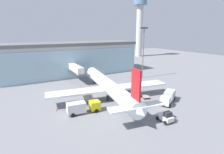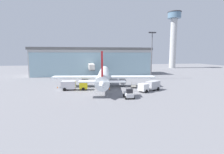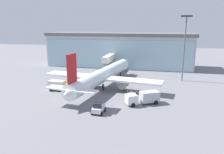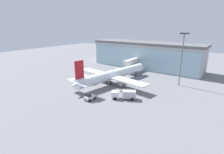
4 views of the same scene
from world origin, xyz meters
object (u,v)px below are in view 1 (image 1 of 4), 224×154
object	(u,v)px
airplane	(109,86)
catering_truck	(82,107)
fuel_truck	(168,97)
pushback_tug	(166,117)
jet_bridge	(74,68)
apron_light_mast	(143,49)
control_tower	(140,21)
safety_cone_wingtip	(56,110)
safety_cone_nose	(124,104)
baggage_cart	(145,96)

from	to	relation	value
airplane	catering_truck	bearing A→B (deg)	127.88
fuel_truck	pushback_tug	world-z (taller)	fuel_truck
jet_bridge	airplane	xyz separation A→B (m)	(2.59, -21.11, -1.41)
apron_light_mast	pushback_tug	bearing A→B (deg)	-121.62
jet_bridge	pushback_tug	world-z (taller)	jet_bridge
catering_truck	jet_bridge	bearing A→B (deg)	81.34
jet_bridge	control_tower	size ratio (longest dim) A/B	0.37
airplane	catering_truck	xyz separation A→B (m)	(-9.47, -5.19, -1.85)
airplane	apron_light_mast	bearing A→B (deg)	-51.12
fuel_truck	safety_cone_wingtip	bearing A→B (deg)	-48.14
airplane	pushback_tug	distance (m)	17.54
control_tower	apron_light_mast	xyz separation A→B (m)	(-38.63, -51.41, -13.50)
catering_truck	safety_cone_nose	world-z (taller)	catering_truck
airplane	catering_truck	distance (m)	10.95
catering_truck	pushback_tug	xyz separation A→B (m)	(13.06, -11.82, -0.49)
catering_truck	fuel_truck	xyz separation A→B (m)	(21.19, -4.95, 0.00)
safety_cone_wingtip	fuel_truck	bearing A→B (deg)	-18.96
airplane	fuel_truck	distance (m)	15.61
pushback_tug	fuel_truck	bearing A→B (deg)	-46.88
safety_cone_nose	airplane	bearing A→B (deg)	97.57
jet_bridge	pushback_tug	size ratio (longest dim) A/B	4.50
control_tower	pushback_tug	size ratio (longest dim) A/B	12.26
jet_bridge	control_tower	bearing A→B (deg)	-54.97
apron_light_mast	fuel_truck	xyz separation A→B (m)	(-9.97, -22.52, -9.86)
control_tower	fuel_truck	size ratio (longest dim) A/B	5.41
airplane	baggage_cart	distance (m)	10.31
control_tower	baggage_cart	world-z (taller)	control_tower
safety_cone_wingtip	safety_cone_nose	bearing A→B (deg)	-18.39
baggage_cart	safety_cone_nose	size ratio (longest dim) A/B	5.73
apron_light_mast	airplane	distance (m)	26.23
jet_bridge	safety_cone_nose	distance (m)	27.90
jet_bridge	fuel_truck	xyz separation A→B (m)	(14.31, -31.24, -3.26)
catering_truck	safety_cone_wingtip	world-z (taller)	catering_truck
airplane	safety_cone_nose	world-z (taller)	airplane
control_tower	safety_cone_nose	distance (m)	95.10
control_tower	airplane	size ratio (longest dim) A/B	1.06
jet_bridge	catering_truck	size ratio (longest dim) A/B	1.97
control_tower	safety_cone_nose	xyz separation A→B (m)	(-59.49, -70.02, -24.55)
jet_bridge	baggage_cart	world-z (taller)	jet_bridge
apron_light_mast	pushback_tug	xyz separation A→B (m)	(-18.09, -29.39, -10.35)
apron_light_mast	airplane	size ratio (longest dim) A/B	0.51
apron_light_mast	pushback_tug	distance (m)	36.03
jet_bridge	fuel_truck	world-z (taller)	jet_bridge
pushback_tug	safety_cone_wingtip	xyz separation A→B (m)	(-17.95, 15.83, -0.70)
apron_light_mast	safety_cone_nose	size ratio (longest dim) A/B	34.81
control_tower	airplane	distance (m)	90.39
jet_bridge	airplane	bearing A→B (deg)	-172.13
baggage_cart	pushback_tug	distance (m)	13.13
catering_truck	fuel_truck	bearing A→B (deg)	-7.16
jet_bridge	safety_cone_nose	world-z (taller)	jet_bridge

